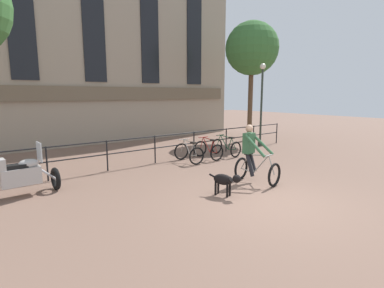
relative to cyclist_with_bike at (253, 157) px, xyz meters
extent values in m
plane|color=#7A5B4C|center=(-0.99, -1.31, -0.76)|extent=(60.00, 60.00, 0.00)
cylinder|color=black|center=(-4.74, 3.89, -0.24)|extent=(0.05, 0.05, 1.05)
cylinder|color=black|center=(-2.86, 3.89, -0.24)|extent=(0.05, 0.05, 1.05)
cylinder|color=black|center=(-0.99, 3.89, -0.24)|extent=(0.05, 0.05, 1.05)
cylinder|color=black|center=(0.89, 3.89, -0.24)|extent=(0.05, 0.05, 1.05)
cylinder|color=black|center=(2.76, 3.89, -0.24)|extent=(0.05, 0.05, 1.05)
cylinder|color=black|center=(4.64, 3.89, -0.24)|extent=(0.05, 0.05, 1.05)
cylinder|color=black|center=(6.51, 3.89, -0.24)|extent=(0.05, 0.05, 1.05)
cylinder|color=black|center=(-0.99, 3.89, 0.26)|extent=(15.00, 0.04, 0.04)
cylinder|color=black|center=(-0.99, 3.89, -0.19)|extent=(15.00, 0.04, 0.04)
cube|color=gray|center=(-0.99, 9.69, 5.12)|extent=(18.00, 0.60, 11.76)
cube|color=brown|center=(-0.99, 9.33, 1.84)|extent=(17.10, 0.12, 0.70)
cube|color=black|center=(-4.14, 9.36, 5.71)|extent=(1.10, 0.06, 6.59)
cube|color=black|center=(-0.99, 9.36, 5.71)|extent=(1.10, 0.06, 6.59)
cube|color=black|center=(2.16, 9.36, 5.71)|extent=(1.10, 0.06, 6.59)
cube|color=black|center=(5.31, 9.36, 5.71)|extent=(1.10, 0.06, 6.59)
torus|color=black|center=(0.11, -0.68, -0.42)|extent=(0.68, 0.18, 0.68)
torus|color=black|center=(-0.06, 0.41, -0.42)|extent=(0.68, 0.18, 0.68)
cylinder|color=#9E998E|center=(0.04, -0.25, -0.19)|extent=(0.11, 0.49, 0.60)
cylinder|color=#9E998E|center=(-0.01, 0.07, -0.22)|extent=(0.07, 0.23, 0.52)
cylinder|color=#9E998E|center=(0.03, -0.16, 0.07)|extent=(0.14, 0.66, 0.10)
cylinder|color=#9E998E|center=(-0.03, 0.19, -0.45)|extent=(0.10, 0.44, 0.08)
cylinder|color=#9E998E|center=(-0.05, 0.29, -0.19)|extent=(0.07, 0.26, 0.47)
cylinder|color=#9E998E|center=(0.09, -0.58, -0.16)|extent=(0.06, 0.23, 0.54)
cylinder|color=#9E998E|center=(0.08, -0.48, 0.10)|extent=(0.48, 0.11, 0.03)
cube|color=black|center=(-0.03, 0.17, 0.06)|extent=(0.16, 0.26, 0.05)
cube|color=#33603D|center=(-0.03, 0.17, 0.39)|extent=(0.39, 0.27, 0.60)
sphere|color=tan|center=(-0.03, 0.17, 0.83)|extent=(0.22, 0.22, 0.22)
cylinder|color=#33603D|center=(-0.18, -0.19, 0.37)|extent=(0.13, 0.72, 0.60)
cylinder|color=#33603D|center=(0.23, -0.12, 0.37)|extent=(0.25, 0.71, 0.60)
cylinder|color=black|center=(-0.08, 0.06, -0.25)|extent=(0.18, 0.32, 0.69)
cylinder|color=black|center=(0.06, 0.08, -0.19)|extent=(0.13, 0.31, 0.58)
ellipsoid|color=black|center=(-1.54, -0.30, -0.34)|extent=(0.40, 0.57, 0.28)
cylinder|color=black|center=(-1.47, -0.50, -0.32)|extent=(0.19, 0.19, 0.16)
sphere|color=black|center=(-1.41, -0.66, -0.26)|extent=(0.21, 0.21, 0.21)
cone|color=black|center=(-1.38, -0.75, -0.28)|extent=(0.15, 0.16, 0.12)
cylinder|color=black|center=(-1.64, -0.01, -0.28)|extent=(0.10, 0.18, 0.10)
cylinder|color=black|center=(-1.56, -0.49, -0.58)|extent=(0.06, 0.06, 0.37)
cylinder|color=black|center=(-1.41, -0.44, -0.58)|extent=(0.06, 0.06, 0.37)
cylinder|color=black|center=(-1.67, -0.17, -0.58)|extent=(0.06, 0.06, 0.37)
cylinder|color=black|center=(-1.52, -0.12, -0.58)|extent=(0.06, 0.06, 0.37)
torus|color=black|center=(-4.77, 2.85, -0.45)|extent=(0.14, 0.62, 0.62)
cube|color=#B7B2AD|center=(-5.59, 2.82, -0.23)|extent=(0.92, 0.43, 0.44)
ellipsoid|color=#B7B2AD|center=(-5.39, 2.83, 0.07)|extent=(0.49, 0.34, 0.24)
cube|color=black|center=(-5.71, 2.82, 0.04)|extent=(0.57, 0.32, 0.10)
cylinder|color=#B2B2B7|center=(-4.98, 2.84, -0.27)|extent=(0.46, 0.08, 0.41)
cube|color=silver|center=(-5.12, 2.84, 0.34)|extent=(0.04, 0.44, 0.50)
torus|color=black|center=(0.15, 3.76, -0.43)|extent=(0.66, 0.11, 0.66)
torus|color=black|center=(0.07, 2.72, -0.43)|extent=(0.66, 0.11, 0.66)
cylinder|color=#9E998E|center=(0.12, 3.36, -0.20)|extent=(0.07, 0.47, 0.58)
cylinder|color=#9E998E|center=(0.10, 3.04, -0.24)|extent=(0.05, 0.22, 0.51)
cylinder|color=#9E998E|center=(0.11, 3.26, 0.05)|extent=(0.08, 0.63, 0.10)
cylinder|color=#9E998E|center=(0.09, 2.93, -0.46)|extent=(0.06, 0.42, 0.07)
cylinder|color=#9E998E|center=(0.08, 2.83, -0.21)|extent=(0.04, 0.25, 0.46)
cylinder|color=#9E998E|center=(0.14, 3.67, -0.18)|extent=(0.04, 0.21, 0.52)
cylinder|color=#9E998E|center=(0.14, 3.58, 0.08)|extent=(0.48, 0.06, 0.03)
cube|color=black|center=(0.09, 2.95, 0.03)|extent=(0.14, 0.25, 0.05)
torus|color=black|center=(1.13, 3.76, -0.43)|extent=(0.66, 0.09, 0.66)
torus|color=black|center=(1.09, 2.72, -0.43)|extent=(0.66, 0.09, 0.66)
cylinder|color=maroon|center=(1.12, 3.36, -0.20)|extent=(0.05, 0.47, 0.58)
cylinder|color=maroon|center=(1.10, 3.04, -0.24)|extent=(0.04, 0.22, 0.51)
cylinder|color=maroon|center=(1.11, 3.26, 0.05)|extent=(0.06, 0.63, 0.10)
cylinder|color=maroon|center=(1.10, 2.93, -0.46)|extent=(0.04, 0.42, 0.07)
cylinder|color=maroon|center=(1.09, 2.83, -0.21)|extent=(0.03, 0.25, 0.46)
cylinder|color=maroon|center=(1.13, 3.67, -0.18)|extent=(0.03, 0.21, 0.52)
cylinder|color=maroon|center=(1.12, 3.58, 0.08)|extent=(0.48, 0.05, 0.03)
cube|color=black|center=(1.10, 2.95, 0.03)|extent=(0.13, 0.24, 0.05)
torus|color=black|center=(2.07, 3.76, -0.43)|extent=(0.66, 0.11, 0.66)
torus|color=black|center=(2.15, 2.72, -0.43)|extent=(0.66, 0.11, 0.66)
cylinder|color=#194C2D|center=(2.10, 3.36, -0.20)|extent=(0.06, 0.47, 0.58)
cylinder|color=#194C2D|center=(2.12, 3.04, -0.24)|extent=(0.05, 0.22, 0.51)
cylinder|color=#194C2D|center=(2.11, 3.26, 0.05)|extent=(0.08, 0.63, 0.10)
cylinder|color=#194C2D|center=(2.13, 2.93, -0.46)|extent=(0.06, 0.42, 0.07)
cylinder|color=#194C2D|center=(2.14, 2.83, -0.21)|extent=(0.04, 0.25, 0.46)
cylinder|color=#194C2D|center=(2.08, 3.67, -0.18)|extent=(0.04, 0.21, 0.52)
cylinder|color=#194C2D|center=(2.09, 3.58, 0.08)|extent=(0.48, 0.06, 0.03)
cube|color=black|center=(2.13, 2.95, 0.03)|extent=(0.14, 0.25, 0.05)
cylinder|color=#2D382D|center=(5.11, 3.85, -0.66)|extent=(0.22, 0.22, 0.20)
cylinder|color=#2D382D|center=(5.11, 3.85, 1.12)|extent=(0.10, 0.10, 3.77)
sphere|color=silver|center=(5.11, 3.85, 3.12)|extent=(0.28, 0.28, 0.28)
cylinder|color=brown|center=(6.26, 5.55, 1.35)|extent=(0.26, 0.26, 4.22)
sphere|color=#386B33|center=(6.26, 5.55, 4.25)|extent=(2.87, 2.87, 2.87)
camera|label=1|loc=(-6.76, -5.60, 1.82)|focal=28.00mm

